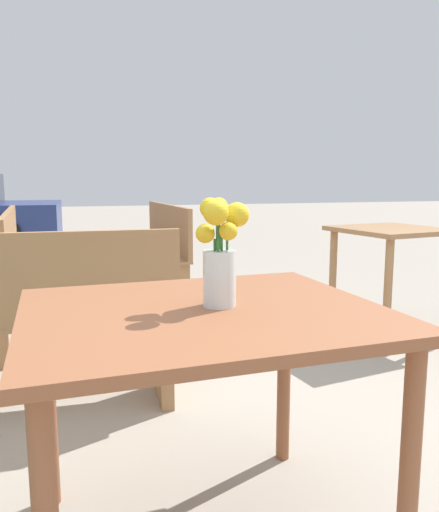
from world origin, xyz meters
TOP-DOWN VIEW (x-y plane):
  - table_front at (0.00, 0.00)m, footprint 0.98×0.84m
  - flower_vase at (0.05, 0.01)m, footprint 0.15×0.14m
  - bench_far at (0.44, 3.09)m, footprint 0.40×1.52m
  - table_back at (1.71, 1.51)m, footprint 0.72×0.73m

SIDE VIEW (x-z plane):
  - bench_far at x=0.44m, z-range 0.03..0.88m
  - table_back at x=1.71m, z-range 0.22..0.97m
  - table_front at x=0.00m, z-range 0.26..0.98m
  - flower_vase at x=0.05m, z-range 0.71..1.00m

